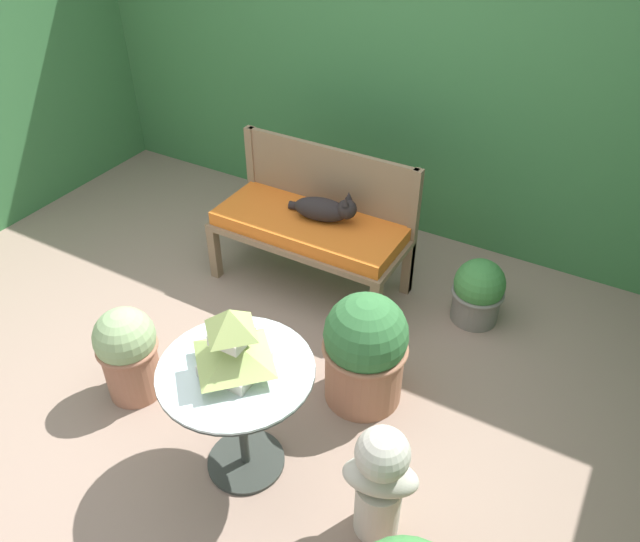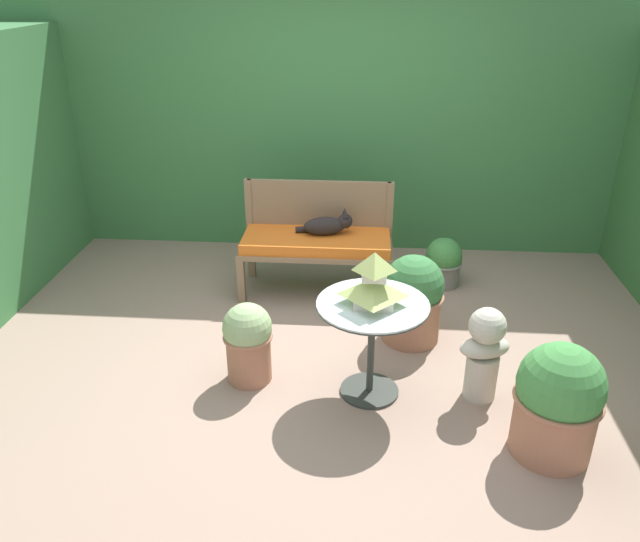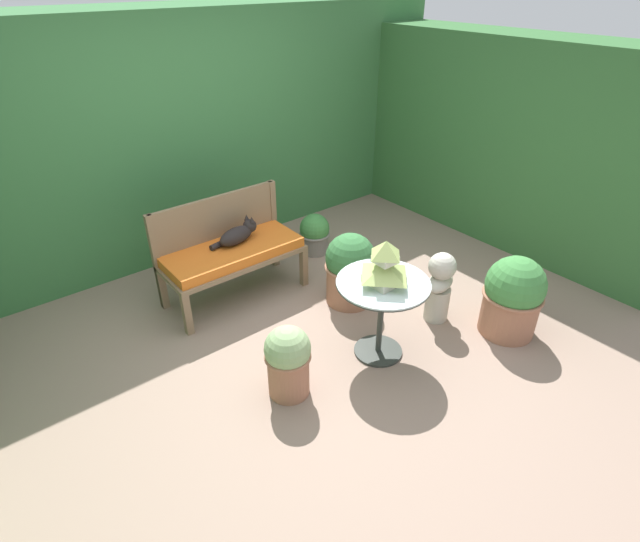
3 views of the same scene
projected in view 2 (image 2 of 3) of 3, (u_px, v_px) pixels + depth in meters
The scene contains 12 objects.
ground at pixel (327, 351), 4.46m from camera, with size 30.00×30.00×0.00m, color gray.
foliage_hedge_back at pixel (344, 118), 6.13m from camera, with size 6.40×1.02×2.30m, color #38703D.
garden_bench at pixel (316, 245), 5.13m from camera, with size 1.25×0.54×0.50m.
bench_backrest at pixel (319, 210), 5.26m from camera, with size 1.25×0.06×0.89m.
cat at pixel (328, 225), 5.09m from camera, with size 0.47×0.21×0.21m.
patio_table at pixel (372, 323), 3.81m from camera, with size 0.69×0.69×0.65m.
pagoda_birdhouse at pixel (374, 282), 3.69m from camera, with size 0.32×0.32×0.34m.
garden_bust at pixel (484, 351), 3.85m from camera, with size 0.36×0.27×0.63m.
potted_plant_bench_right at pixel (443, 262), 5.33m from camera, with size 0.32×0.32×0.43m.
potted_plant_table_far at pixel (413, 299), 4.48m from camera, with size 0.45×0.45×0.66m.
potted_plant_path_edge at pixel (248, 341), 4.04m from camera, with size 0.33×0.33×0.55m.
potted_plant_patio_mid at pixel (558, 401), 3.39m from camera, with size 0.48×0.48×0.69m.
Camera 2 is at (0.24, -3.76, 2.46)m, focal length 35.00 mm.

